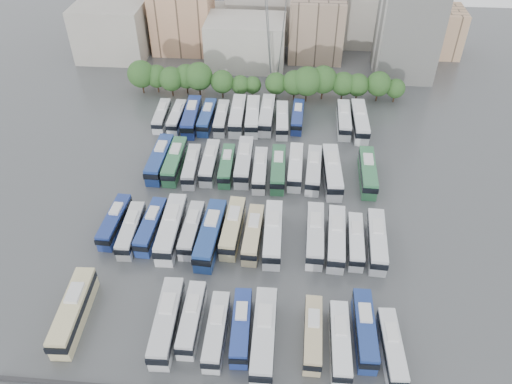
# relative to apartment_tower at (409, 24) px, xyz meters

# --- Properties ---
(ground) EXTENTS (220.00, 220.00, 0.00)m
(ground) POSITION_rel_apartment_tower_xyz_m (-34.00, -58.00, -13.00)
(ground) COLOR #424447
(ground) RESTS_ON ground
(tree_line) EXTENTS (64.93, 8.21, 8.56)m
(tree_line) POSITION_rel_apartment_tower_xyz_m (-35.17, -15.91, -8.52)
(tree_line) COLOR black
(tree_line) RESTS_ON ground
(city_buildings) EXTENTS (102.00, 35.00, 20.00)m
(city_buildings) POSITION_rel_apartment_tower_xyz_m (-41.46, 13.86, -5.13)
(city_buildings) COLOR #9E998E
(city_buildings) RESTS_ON ground
(apartment_tower) EXTENTS (14.00, 14.00, 26.00)m
(apartment_tower) POSITION_rel_apartment_tower_xyz_m (0.00, 0.00, 0.00)
(apartment_tower) COLOR silver
(apartment_tower) RESTS_ON ground
(electricity_pylon) EXTENTS (9.00, 6.91, 33.83)m
(electricity_pylon) POSITION_rel_apartment_tower_xyz_m (-32.00, -8.00, 5.66)
(electricity_pylon) COLOR slate
(electricity_pylon) RESTS_ON ground
(bus_r0_s0) EXTENTS (3.49, 13.34, 4.15)m
(bus_r0_s0) POSITION_rel_apartment_tower_xyz_m (-55.39, -81.50, -10.96)
(bus_r0_s0) COLOR beige
(bus_r0_s0) RESTS_ON ground
(bus_r0_s4) EXTENTS (3.26, 13.02, 4.06)m
(bus_r0_s4) POSITION_rel_apartment_tower_xyz_m (-42.27, -82.06, -11.01)
(bus_r0_s4) COLOR silver
(bus_r0_s4) RESTS_ON ground
(bus_r0_s5) EXTENTS (2.47, 11.13, 3.49)m
(bus_r0_s5) POSITION_rel_apartment_tower_xyz_m (-39.09, -81.13, -11.29)
(bus_r0_s5) COLOR silver
(bus_r0_s5) RESTS_ON ground
(bus_r0_s6) EXTENTS (2.50, 11.20, 3.51)m
(bus_r0_s6) POSITION_rel_apartment_tower_xyz_m (-35.45, -82.74, -11.28)
(bus_r0_s6) COLOR silver
(bus_r0_s6) RESTS_ON ground
(bus_r0_s7) EXTENTS (2.85, 11.15, 3.47)m
(bus_r0_s7) POSITION_rel_apartment_tower_xyz_m (-32.26, -81.81, -11.30)
(bus_r0_s7) COLOR navy
(bus_r0_s7) RESTS_ON ground
(bus_r0_s8) EXTENTS (3.04, 13.41, 4.20)m
(bus_r0_s8) POSITION_rel_apartment_tower_xyz_m (-29.09, -83.10, -10.94)
(bus_r0_s8) COLOR silver
(bus_r0_s8) RESTS_ON ground
(bus_r0_s10) EXTENTS (2.57, 10.88, 3.40)m
(bus_r0_s10) POSITION_rel_apartment_tower_xyz_m (-22.67, -82.09, -11.33)
(bus_r0_s10) COLOR tan
(bus_r0_s10) RESTS_ON ground
(bus_r0_s11) EXTENTS (2.52, 11.39, 3.57)m
(bus_r0_s11) POSITION_rel_apartment_tower_xyz_m (-19.17, -83.14, -11.25)
(bus_r0_s11) COLOR white
(bus_r0_s11) RESTS_ON ground
(bus_r0_s12) EXTENTS (2.68, 11.68, 3.66)m
(bus_r0_s12) POSITION_rel_apartment_tower_xyz_m (-15.80, -80.92, -11.21)
(bus_r0_s12) COLOR navy
(bus_r0_s12) RESTS_ON ground
(bus_r0_s13) EXTENTS (2.83, 10.95, 3.41)m
(bus_r0_s13) POSITION_rel_apartment_tower_xyz_m (-12.55, -83.39, -11.33)
(bus_r0_s13) COLOR silver
(bus_r0_s13) RESTS_ON ground
(bus_r1_s0) EXTENTS (2.92, 11.29, 3.51)m
(bus_r1_s0) POSITION_rel_apartment_tower_xyz_m (-55.39, -63.00, -11.28)
(bus_r1_s0) COLOR navy
(bus_r1_s0) RESTS_ON ground
(bus_r1_s1) EXTENTS (2.77, 11.23, 3.50)m
(bus_r1_s1) POSITION_rel_apartment_tower_xyz_m (-52.13, -64.77, -11.28)
(bus_r1_s1) COLOR silver
(bus_r1_s1) RESTS_ON ground
(bus_r1_s2) EXTENTS (3.05, 11.65, 3.62)m
(bus_r1_s2) POSITION_rel_apartment_tower_xyz_m (-49.08, -63.66, -11.22)
(bus_r1_s2) COLOR navy
(bus_r1_s2) RESTS_ON ground
(bus_r1_s3) EXTENTS (3.18, 13.67, 4.28)m
(bus_r1_s3) POSITION_rel_apartment_tower_xyz_m (-45.57, -64.20, -10.90)
(bus_r1_s3) COLOR silver
(bus_r1_s3) RESTS_ON ground
(bus_r1_s4) EXTENTS (2.69, 11.34, 3.54)m
(bus_r1_s4) POSITION_rel_apartment_tower_xyz_m (-42.29, -63.87, -11.26)
(bus_r1_s4) COLOR silver
(bus_r1_s4) RESTS_ON ground
(bus_r1_s5) EXTENTS (3.68, 13.77, 4.28)m
(bus_r1_s5) POSITION_rel_apartment_tower_xyz_m (-38.98, -65.04, -10.90)
(bus_r1_s5) COLOR navy
(bus_r1_s5) RESTS_ON ground
(bus_r1_s6) EXTENTS (3.14, 12.34, 3.84)m
(bus_r1_s6) POSITION_rel_apartment_tower_xyz_m (-35.67, -62.93, -11.11)
(bus_r1_s6) COLOR #CBBF8C
(bus_r1_s6) RESTS_ON ground
(bus_r1_s7) EXTENTS (2.87, 11.63, 3.63)m
(bus_r1_s7) POSITION_rel_apartment_tower_xyz_m (-32.24, -64.07, -11.22)
(bus_r1_s7) COLOR #CBB98B
(bus_r1_s7) RESTS_ON ground
(bus_r1_s8) EXTENTS (3.07, 13.00, 4.06)m
(bus_r1_s8) POSITION_rel_apartment_tower_xyz_m (-29.04, -63.93, -11.00)
(bus_r1_s8) COLOR white
(bus_r1_s8) RESTS_ON ground
(bus_r1_s10) EXTENTS (2.99, 12.67, 3.96)m
(bus_r1_s10) POSITION_rel_apartment_tower_xyz_m (-22.31, -63.57, -11.06)
(bus_r1_s10) COLOR silver
(bus_r1_s10) RESTS_ON ground
(bus_r1_s11) EXTENTS (3.32, 12.62, 3.92)m
(bus_r1_s11) POSITION_rel_apartment_tower_xyz_m (-18.95, -63.99, -11.07)
(bus_r1_s11) COLOR white
(bus_r1_s11) RESTS_ON ground
(bus_r1_s12) EXTENTS (2.75, 10.91, 3.40)m
(bus_r1_s12) POSITION_rel_apartment_tower_xyz_m (-15.86, -64.17, -11.33)
(bus_r1_s12) COLOR white
(bus_r1_s12) RESTS_ON ground
(bus_r1_s13) EXTENTS (3.25, 12.33, 3.83)m
(bus_r1_s13) POSITION_rel_apartment_tower_xyz_m (-12.54, -64.05, -11.12)
(bus_r1_s13) COLOR silver
(bus_r1_s13) RESTS_ON ground
(bus_r2_s1) EXTENTS (3.05, 13.01, 4.07)m
(bus_r2_s1) POSITION_rel_apartment_tower_xyz_m (-51.97, -45.23, -11.00)
(bus_r2_s1) COLOR navy
(bus_r2_s1) RESTS_ON ground
(bus_r2_s2) EXTENTS (2.77, 12.50, 3.92)m
(bus_r2_s2) POSITION_rel_apartment_tower_xyz_m (-49.00, -45.52, -11.08)
(bus_r2_s2) COLOR #2F6F46
(bus_r2_s2) RESTS_ON ground
(bus_r2_s3) EXTENTS (2.95, 11.25, 3.50)m
(bus_r2_s3) POSITION_rel_apartment_tower_xyz_m (-45.53, -46.68, -11.28)
(bus_r2_s3) COLOR silver
(bus_r2_s3) RESTS_ON ground
(bus_r2_s4) EXTENTS (2.67, 11.78, 3.69)m
(bus_r2_s4) POSITION_rel_apartment_tower_xyz_m (-42.24, -45.29, -11.19)
(bus_r2_s4) COLOR silver
(bus_r2_s4) RESTS_ON ground
(bus_r2_s5) EXTENTS (2.66, 11.01, 3.44)m
(bus_r2_s5) POSITION_rel_apartment_tower_xyz_m (-38.91, -45.85, -11.31)
(bus_r2_s5) COLOR #2E6D45
(bus_r2_s5) RESTS_ON ground
(bus_r2_s6) EXTENTS (2.99, 12.96, 4.05)m
(bus_r2_s6) POSITION_rel_apartment_tower_xyz_m (-35.72, -44.70, -11.01)
(bus_r2_s6) COLOR silver
(bus_r2_s6) RESTS_ON ground
(bus_r2_s7) EXTENTS (2.75, 11.43, 3.57)m
(bus_r2_s7) POSITION_rel_apartment_tower_xyz_m (-32.47, -46.80, -11.25)
(bus_r2_s7) COLOR silver
(bus_r2_s7) RESTS_ON ground
(bus_r2_s8) EXTENTS (2.87, 12.16, 3.80)m
(bus_r2_s8) POSITION_rel_apartment_tower_xyz_m (-29.10, -46.29, -11.13)
(bus_r2_s8) COLOR #2A633E
(bus_r2_s8) RESTS_ON ground
(bus_r2_s9) EXTENTS (2.82, 12.03, 3.76)m
(bus_r2_s9) POSITION_rel_apartment_tower_xyz_m (-25.87, -45.32, -11.15)
(bus_r2_s9) COLOR white
(bus_r2_s9) RESTS_ON ground
(bus_r2_s10) EXTENTS (3.21, 12.29, 3.82)m
(bus_r2_s10) POSITION_rel_apartment_tower_xyz_m (-22.47, -46.00, -11.12)
(bus_r2_s10) COLOR silver
(bus_r2_s10) RESTS_ON ground
(bus_r2_s11) EXTENTS (3.60, 13.63, 4.24)m
(bus_r2_s11) POSITION_rel_apartment_tower_xyz_m (-19.03, -46.54, -10.92)
(bus_r2_s11) COLOR silver
(bus_r2_s11) RESTS_ON ground
(bus_r2_s13) EXTENTS (2.98, 12.71, 3.97)m
(bus_r2_s13) POSITION_rel_apartment_tower_xyz_m (-12.41, -45.96, -11.05)
(bus_r2_s13) COLOR #307246
(bus_r2_s13) RESTS_ON ground
(bus_r3_s0) EXTENTS (2.78, 10.86, 3.38)m
(bus_r3_s0) POSITION_rel_apartment_tower_xyz_m (-55.50, -28.79, -11.34)
(bus_r3_s0) COLOR silver
(bus_r3_s0) RESTS_ON ground
(bus_r3_s1) EXTENTS (2.45, 10.92, 3.42)m
(bus_r3_s1) POSITION_rel_apartment_tower_xyz_m (-52.06, -29.09, -11.32)
(bus_r3_s1) COLOR silver
(bus_r3_s1) RESTS_ON ground
(bus_r3_s2) EXTENTS (3.42, 13.32, 4.15)m
(bus_r3_s2) POSITION_rel_apartment_tower_xyz_m (-48.79, -29.22, -10.96)
(bus_r3_s2) COLOR navy
(bus_r3_s2) RESTS_ON ground
(bus_r3_s3) EXTENTS (2.78, 11.71, 3.66)m
(bus_r3_s3) POSITION_rel_apartment_tower_xyz_m (-45.48, -28.74, -11.20)
(bus_r3_s3) COLOR navy
(bus_r3_s3) RESTS_ON ground
(bus_r3_s4) EXTENTS (2.71, 11.36, 3.55)m
(bus_r3_s4) POSITION_rel_apartment_tower_xyz_m (-42.28, -28.76, -11.26)
(bus_r3_s4) COLOR silver
(bus_r3_s4) RESTS_ON ground
(bus_r3_s5) EXTENTS (3.18, 13.22, 4.13)m
(bus_r3_s5) POSITION_rel_apartment_tower_xyz_m (-38.90, -27.78, -10.97)
(bus_r3_s5) COLOR silver
(bus_r3_s5) RESTS_ON ground
(bus_r3_s6) EXTENTS (3.40, 13.06, 4.06)m
(bus_r3_s6) POSITION_rel_apartment_tower_xyz_m (-35.61, -27.78, -11.01)
(bus_r3_s6) COLOR white
(bus_r3_s6) RESTS_ON ground
(bus_r3_s7) EXTENTS (3.02, 13.06, 4.09)m
(bus_r3_s7) POSITION_rel_apartment_tower_xyz_m (-32.52, -27.04, -10.99)
(bus_r3_s7) COLOR silver
(bus_r3_s7) RESTS_ON ground
(bus_r3_s8) EXTENTS (3.07, 11.83, 3.68)m
(bus_r3_s8) POSITION_rel_apartment_tower_xyz_m (-29.16, -28.56, -11.19)
(bus_r3_s8) COLOR silver
(bus_r3_s8) RESTS_ON ground
(bus_r3_s9) EXTENTS (2.80, 11.12, 3.47)m
(bus_r3_s9) POSITION_rel_apartment_tower_xyz_m (-25.84, -26.73, -11.30)
(bus_r3_s9) COLOR navy
(bus_r3_s9) RESTS_ON ground
(bus_r3_s12) EXTENTS (2.80, 12.32, 3.86)m
(bus_r3_s12) POSITION_rel_apartment_tower_xyz_m (-15.87, -27.37, -11.11)
(bus_r3_s12) COLOR silver
(bus_r3_s12) RESTS_ON ground
(bus_r3_s13) EXTENTS (3.16, 13.58, 4.25)m
(bus_r3_s13) POSITION_rel_apartment_tower_xyz_m (-12.57, -28.11, -10.91)
(bus_r3_s13) COLOR silver
(bus_r3_s13) RESTS_ON ground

